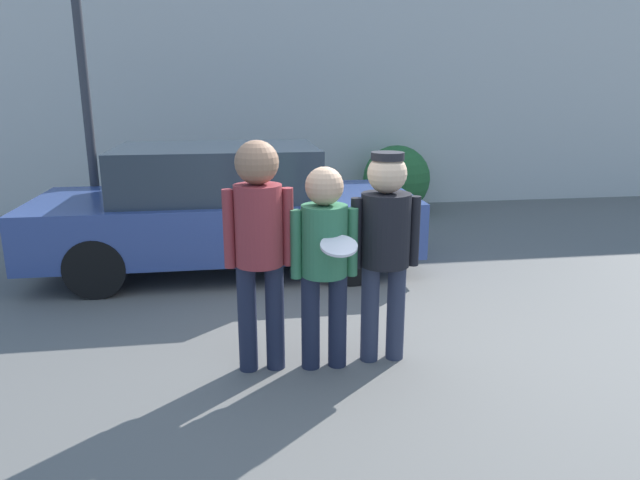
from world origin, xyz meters
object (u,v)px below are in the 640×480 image
Objects in this scene: person_left at (259,235)px; person_middle_with_frisbee at (324,252)px; person_right at (385,237)px; shrub at (396,179)px; parked_car_near at (225,208)px.

person_left is 1.12× the size of person_middle_with_frisbee.
person_right is (0.50, 0.06, 0.08)m from person_middle_with_frisbee.
person_middle_with_frisbee is 0.51m from person_right.
person_right reaches higher than shrub.
person_middle_with_frisbee reaches higher than parked_car_near.
person_middle_with_frisbee is 6.23m from shrub.
person_right is 0.38× the size of parked_car_near.
person_left reaches higher than person_middle_with_frisbee.
person_right is at bearing -64.66° from parked_car_near.
parked_car_near is at bearing -135.76° from shrub.
person_left is at bearing -115.67° from shrub.
parked_car_near is at bearing 96.12° from person_left.
parked_car_near is 3.76× the size of shrub.
parked_car_near is at bearing 115.34° from person_right.
person_left is 6.41m from shrub.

